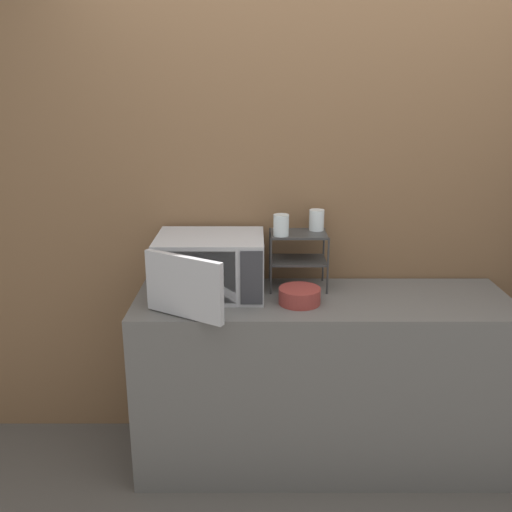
# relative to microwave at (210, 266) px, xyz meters

# --- Properties ---
(ground_plane) EXTENTS (12.00, 12.00, 0.00)m
(ground_plane) POSITION_rel_microwave_xyz_m (0.55, -0.34, -1.03)
(ground_plane) COLOR #4C4742
(wall_back) EXTENTS (8.00, 0.06, 2.60)m
(wall_back) POSITION_rel_microwave_xyz_m (0.55, 0.27, 0.27)
(wall_back) COLOR brown
(wall_back) RESTS_ON ground_plane
(counter) EXTENTS (1.81, 0.57, 0.89)m
(counter) POSITION_rel_microwave_xyz_m (0.55, -0.05, -0.59)
(counter) COLOR #595654
(counter) RESTS_ON ground_plane
(microwave) EXTENTS (0.53, 0.62, 0.29)m
(microwave) POSITION_rel_microwave_xyz_m (0.00, 0.00, 0.00)
(microwave) COLOR #ADADB2
(microwave) RESTS_ON counter
(dish_rack) EXTENTS (0.29, 0.20, 0.28)m
(dish_rack) POSITION_rel_microwave_xyz_m (0.44, 0.10, 0.06)
(dish_rack) COLOR #333333
(dish_rack) RESTS_ON counter
(glass_front_left) EXTENTS (0.08, 0.08, 0.10)m
(glass_front_left) POSITION_rel_microwave_xyz_m (0.35, 0.05, 0.19)
(glass_front_left) COLOR silver
(glass_front_left) RESTS_ON dish_rack
(glass_back_right) EXTENTS (0.08, 0.08, 0.10)m
(glass_back_right) POSITION_rel_microwave_xyz_m (0.53, 0.15, 0.19)
(glass_back_right) COLOR silver
(glass_back_right) RESTS_ON dish_rack
(bowl) EXTENTS (0.20, 0.20, 0.07)m
(bowl) POSITION_rel_microwave_xyz_m (0.43, -0.12, -0.11)
(bowl) COLOR maroon
(bowl) RESTS_ON counter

